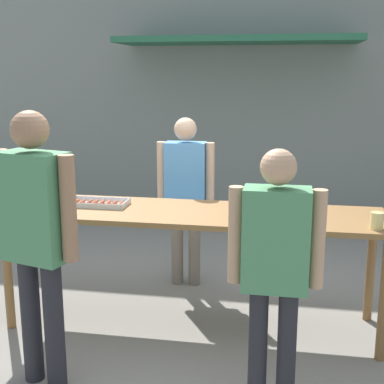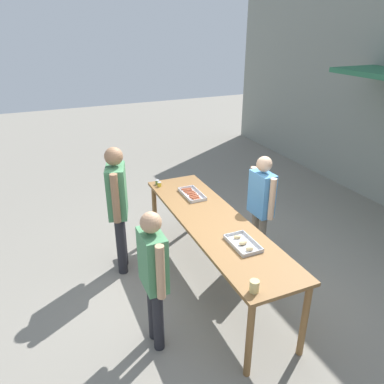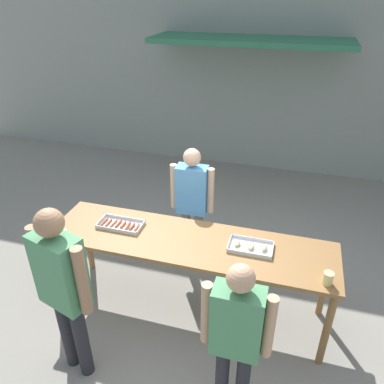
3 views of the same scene
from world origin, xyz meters
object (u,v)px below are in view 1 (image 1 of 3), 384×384
at_px(condiment_jar_ketchup, 24,208).
at_px(person_customer_holding_hotdog, 36,227).
at_px(food_tray_sausages, 98,204).
at_px(beer_cup, 377,221).
at_px(person_customer_with_cup, 275,259).
at_px(food_tray_buns, 273,211).
at_px(person_server_behind_table, 186,187).
at_px(condiment_jar_mustard, 13,208).

distance_m(condiment_jar_ketchup, person_customer_holding_hotdog, 0.86).
distance_m(food_tray_sausages, condiment_jar_ketchup, 0.57).
xyz_separation_m(food_tray_sausages, beer_cup, (2.09, -0.30, 0.04)).
bearing_deg(person_customer_with_cup, condiment_jar_ketchup, -20.52).
bearing_deg(food_tray_buns, food_tray_sausages, -179.90).
distance_m(beer_cup, person_customer_holding_hotdog, 2.24).
relative_size(condiment_jar_ketchup, person_customer_holding_hotdog, 0.04).
bearing_deg(person_customer_holding_hotdog, food_tray_sausages, -74.71).
height_order(condiment_jar_ketchup, person_server_behind_table, person_server_behind_table).
bearing_deg(food_tray_buns, person_customer_holding_hotdog, -143.57).
distance_m(condiment_jar_ketchup, beer_cup, 2.57).
distance_m(beer_cup, person_customer_with_cup, 0.99).
height_order(food_tray_buns, condiment_jar_ketchup, condiment_jar_ketchup).
xyz_separation_m(food_tray_buns, condiment_jar_mustard, (-1.95, -0.32, 0.02)).
distance_m(food_tray_sausages, person_customer_holding_hotdog, 1.04).
relative_size(condiment_jar_ketchup, person_server_behind_table, 0.04).
bearing_deg(beer_cup, person_customer_with_cup, -132.10).
distance_m(condiment_jar_mustard, beer_cup, 2.66).
xyz_separation_m(food_tray_sausages, person_customer_holding_hotdog, (-0.02, -1.04, 0.10)).
bearing_deg(person_server_behind_table, person_customer_holding_hotdog, -109.83).
xyz_separation_m(food_tray_buns, person_customer_with_cup, (0.04, -1.04, -0.01)).
bearing_deg(food_tray_sausages, beer_cup, -8.20).
bearing_deg(beer_cup, person_customer_holding_hotdog, -160.82).
height_order(condiment_jar_mustard, person_customer_with_cup, person_customer_with_cup).
distance_m(person_server_behind_table, person_customer_holding_hotdog, 1.90).
xyz_separation_m(condiment_jar_mustard, person_customer_holding_hotdog, (0.54, -0.72, 0.09)).
distance_m(person_customer_holding_hotdog, person_customer_with_cup, 1.45).
distance_m(food_tray_buns, beer_cup, 0.77).
xyz_separation_m(condiment_jar_mustard, beer_cup, (2.66, 0.02, 0.02)).
bearing_deg(condiment_jar_ketchup, person_server_behind_table, 45.85).
bearing_deg(person_customer_holding_hotdog, condiment_jar_mustard, -36.64).
distance_m(condiment_jar_mustard, person_customer_holding_hotdog, 0.91).
xyz_separation_m(food_tray_buns, person_customer_holding_hotdog, (-1.41, -1.04, 0.10)).
xyz_separation_m(person_server_behind_table, person_customer_with_cup, (0.86, -1.80, -0.01)).
height_order(person_customer_holding_hotdog, person_customer_with_cup, person_customer_holding_hotdog).
height_order(condiment_jar_ketchup, person_customer_holding_hotdog, person_customer_holding_hotdog).
xyz_separation_m(person_server_behind_table, person_customer_holding_hotdog, (-0.59, -1.80, 0.10)).
bearing_deg(person_customer_holding_hotdog, condiment_jar_ketchup, -41.24).
distance_m(food_tray_sausages, condiment_jar_mustard, 0.65).
distance_m(condiment_jar_mustard, person_customer_with_cup, 2.12).
height_order(beer_cup, person_customer_holding_hotdog, person_customer_holding_hotdog).
relative_size(condiment_jar_ketchup, beer_cup, 0.58).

